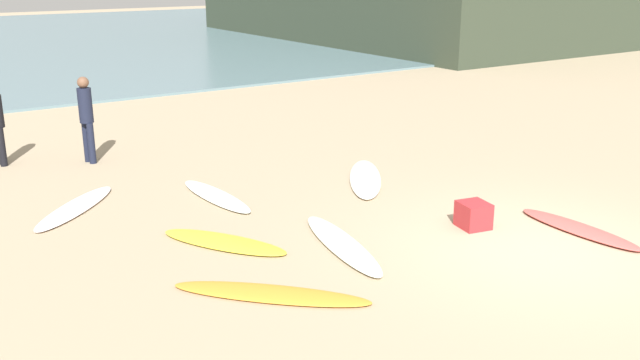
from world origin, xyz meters
The scene contains 11 objects.
ground_plane centered at (0.00, 0.00, 0.00)m, with size 120.00×120.00×0.00m, color tan.
ocean_water centered at (0.00, 34.70, 0.04)m, with size 120.00×40.00×0.08m, color slate.
surfboard_0 centered at (1.04, 0.17, 0.04)m, with size 0.49×2.13×0.08m, color #D9554E.
surfboard_1 centered at (-2.32, 1.75, 0.04)m, with size 0.49×2.49×0.08m, color silver.
surfboard_2 centered at (-2.84, 4.79, 0.04)m, with size 0.48×2.23×0.08m, color white.
surfboard_3 centered at (-5.05, 5.60, 0.03)m, with size 0.52×2.34×0.07m, color white.
surfboard_4 centered at (-3.99, 0.97, 0.03)m, with size 0.50×2.54×0.06m, color orange.
surfboard_5 centered at (-0.01, 4.15, 0.04)m, with size 0.59×2.55×0.07m, color silver.
surfboard_6 centered at (-3.70, 2.81, 0.04)m, with size 0.57×2.09×0.07m, color yellow.
beachgoer_near centered at (-3.93, 8.38, 1.00)m, with size 0.33×0.34×1.78m.
beach_cooler centered at (-0.17, 1.22, 0.20)m, with size 0.46×0.43×0.41m, color #B2282D.
Camera 1 is at (-7.94, -5.82, 3.93)m, focal length 39.18 mm.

